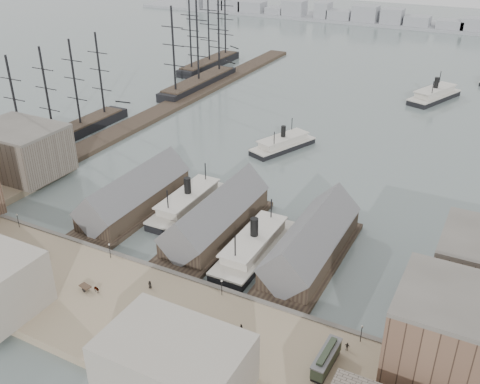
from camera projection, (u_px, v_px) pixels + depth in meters
The scene contains 32 objects.
ground at pixel (181, 267), 125.85m from camera, with size 900.00×900.00×0.00m, color #566462.
quay at pixel (127, 313), 109.66m from camera, with size 180.00×30.00×2.00m, color gray.
seawall at pixel (168, 274), 121.23m from camera, with size 180.00×1.20×2.30m, color #59544C.
west_wharf at pixel (176, 103), 232.06m from camera, with size 10.00×220.00×1.60m, color #2D231C.
ferry_shed_west at pixel (135, 196), 147.66m from camera, with size 14.00×42.00×12.60m.
ferry_shed_center at pixel (216, 218), 136.98m from camera, with size 14.00×42.00×12.60m.
ferry_shed_east at pixel (312, 243), 126.30m from camera, with size 14.00×42.00×12.60m.
warehouse_west_back at pixel (21, 151), 164.62m from camera, with size 26.00×20.00×14.00m, color #60564C.
street_bldg_center at pixel (174, 364), 89.24m from camera, with size 24.00×16.00×10.00m, color gray.
lamp_post_far_w at pixel (17, 218), 136.66m from camera, with size 0.44×0.44×3.92m.
lamp_post_near_w at pixel (109, 248), 124.33m from camera, with size 0.44×0.44×3.92m.
lamp_post_near_e at pixel (222, 285), 112.01m from camera, with size 0.44×0.44×3.92m.
lamp_post_far_e at pixel (362, 331), 99.68m from camera, with size 0.44×0.44×3.92m.
far_shore at pixel (431, 23), 387.64m from camera, with size 500.00×40.00×15.72m.
ferry_docked_west at pixel (188, 202), 148.73m from camera, with size 8.92×29.73×10.62m.
ferry_docked_east at pixel (254, 246), 129.13m from camera, with size 9.02×30.06×10.74m.
ferry_open_near at pixel (283, 144), 187.82m from camera, with size 16.74×26.78×9.20m.
ferry_open_mid at pixel (434, 95), 237.49m from camera, with size 19.40×31.96×10.96m.
sailing_ship_near at pixel (68, 132), 196.81m from camera, with size 8.52×58.71×35.04m.
sailing_ship_mid at pixel (199, 82), 254.53m from camera, with size 9.76×56.41×40.14m.
sailing_ship_far at pixel (209, 62), 288.89m from camera, with size 9.24×51.35×38.00m.
tram at pixel (326, 360), 94.49m from camera, with size 2.83×9.65×3.40m.
horse_cart_left at pixel (25, 257), 124.49m from camera, with size 4.31×4.18×1.58m.
horse_cart_center at pixel (93, 289), 113.94m from camera, with size 4.96×2.05×1.56m.
horse_cart_right at pixel (166, 326), 103.71m from camera, with size 4.72×3.50×1.54m.
pedestrian_2 at pixel (47, 253), 125.99m from camera, with size 1.01×0.58×1.56m, color black.
pedestrian_3 at pixel (34, 298), 111.03m from camera, with size 1.02×0.43×1.75m, color black.
pedestrian_4 at pixel (150, 285), 115.01m from camera, with size 0.88×0.57×1.81m, color black.
pedestrian_5 at pixel (139, 310), 107.56m from camera, with size 0.65×0.47×1.77m, color black.
pedestrian_6 at pixel (241, 328), 103.08m from camera, with size 0.79×0.62×1.64m, color black.
pedestrian_8 at pixel (347, 346), 98.62m from camera, with size 0.98×0.41×1.68m, color black.
pedestrian_10 at pixel (231, 337), 100.89m from camera, with size 0.84×0.65×1.72m, color black.
Camera 1 is at (60.27, -85.33, 73.66)m, focal length 40.00 mm.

